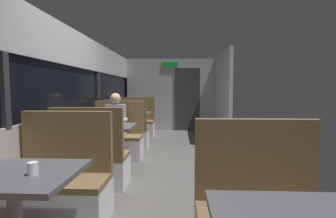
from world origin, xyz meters
TOP-DOWN VIEW (x-y plane):
  - ground_plane at (0.00, 0.00)m, footprint 3.30×9.20m
  - carriage_window_panel_left at (-1.45, 0.00)m, footprint 0.09×8.48m
  - carriage_end_bulkhead at (0.06, 4.19)m, footprint 2.90×0.11m
  - carriage_aisle_panel_right at (1.45, 3.00)m, footprint 0.08×2.40m
  - dining_table_near_window at (-0.89, -2.09)m, footprint 0.90×0.70m
  - bench_near_window_facing_entry at (-0.89, -1.39)m, footprint 0.95×0.50m
  - dining_table_mid_window at (-0.89, 0.18)m, footprint 0.90×0.70m
  - bench_mid_window_facing_end at (-0.89, -0.52)m, footprint 0.95×0.50m
  - bench_mid_window_facing_entry at (-0.89, 0.87)m, footprint 0.95×0.50m
  - dining_table_far_window at (-0.89, 2.44)m, footprint 0.90×0.70m
  - bench_far_window_facing_end at (-0.89, 1.74)m, footprint 0.95×0.50m
  - bench_far_window_facing_entry at (-0.89, 3.14)m, footprint 0.95×0.50m
  - seated_passenger at (-0.89, 0.80)m, footprint 0.47×0.55m
  - coffee_cup_primary at (-0.72, -2.14)m, footprint 0.07×0.07m

SIDE VIEW (x-z plane):
  - ground_plane at x=0.00m, z-range -0.02..0.00m
  - bench_near_window_facing_entry at x=-0.89m, z-range -0.22..0.88m
  - bench_mid_window_facing_end at x=-0.89m, z-range -0.22..0.88m
  - bench_mid_window_facing_entry at x=-0.89m, z-range -0.22..0.88m
  - bench_far_window_facing_end at x=-0.89m, z-range -0.22..0.88m
  - bench_far_window_facing_entry at x=-0.89m, z-range -0.22..0.88m
  - seated_passenger at x=-0.89m, z-range -0.09..1.17m
  - dining_table_near_window at x=-0.89m, z-range 0.27..1.01m
  - dining_table_mid_window at x=-0.89m, z-range 0.27..1.01m
  - dining_table_far_window at x=-0.89m, z-range 0.27..1.01m
  - coffee_cup_primary at x=-0.72m, z-range 0.74..0.83m
  - carriage_window_panel_left at x=-1.45m, z-range -0.04..2.26m
  - carriage_end_bulkhead at x=0.06m, z-range -0.01..2.29m
  - carriage_aisle_panel_right at x=1.45m, z-range 0.00..2.30m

